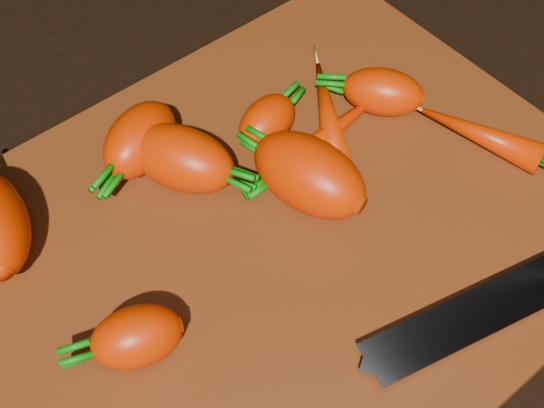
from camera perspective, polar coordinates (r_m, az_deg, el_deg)
ground at (r=0.59m, az=0.62°, el=-2.62°), size 2.00×2.00×0.01m
cutting_board at (r=0.58m, az=0.63°, el=-2.02°), size 0.50×0.40×0.01m
carrot_1 at (r=0.51m, az=-10.14°, el=-9.81°), size 0.07×0.06×0.04m
carrot_2 at (r=0.59m, az=-6.81°, el=3.42°), size 0.08×0.10×0.05m
carrot_3 at (r=0.57m, az=2.81°, el=2.22°), size 0.08×0.11×0.06m
carrot_4 at (r=0.61m, az=-9.92°, el=4.80°), size 0.09×0.08×0.05m
carrot_5 at (r=0.62m, az=-0.38°, el=6.24°), size 0.07×0.05×0.04m
carrot_6 at (r=0.65m, az=8.36°, el=8.35°), size 0.07×0.08×0.04m
carrot_7 at (r=0.64m, az=4.21°, el=6.76°), size 0.09×0.11×0.03m
carrot_8 at (r=0.62m, az=4.34°, el=5.35°), size 0.14×0.04×0.02m
carrot_9 at (r=0.64m, az=15.41°, el=5.08°), size 0.06×0.11×0.03m
knife at (r=0.56m, az=17.53°, el=-6.75°), size 0.31×0.10×0.02m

